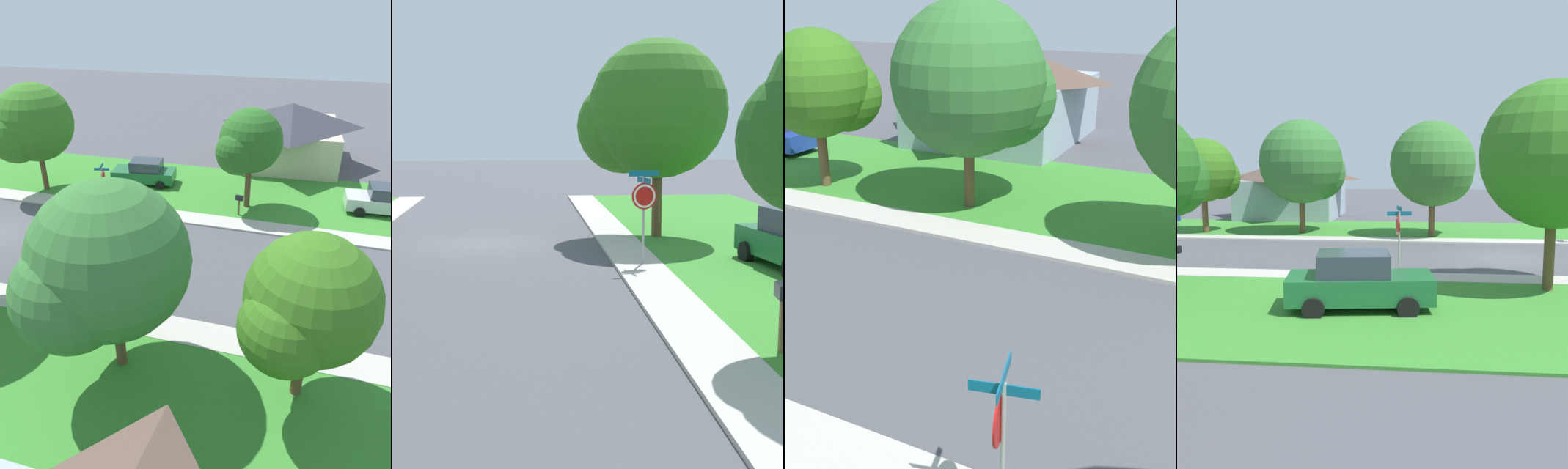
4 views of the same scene
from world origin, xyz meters
TOP-DOWN VIEW (x-y plane):
  - sidewalk_east at (4.70, 12.00)m, footprint 1.40×56.00m
  - lawn_east at (9.40, 12.00)m, footprint 8.00×56.00m
  - sidewalk_west at (-4.70, 12.00)m, footprint 1.40×56.00m
  - lawn_west at (-9.40, 12.00)m, footprint 8.00×56.00m
  - stop_sign_far_corner at (-4.83, 4.54)m, footprint 0.90×0.90m
  - car_green_kerbside_mid at (-9.03, 5.49)m, footprint 2.48×4.51m
  - car_silver_driveway_right at (-8.65, 21.13)m, footprint 2.20×4.38m
  - tree_corner_large at (7.11, 10.84)m, footprint 5.41×5.03m
  - tree_sidewalk_mid at (6.65, 16.88)m, footprint 4.17×3.88m
  - tree_across_right at (-7.02, 12.91)m, footprint 4.03×3.75m
  - tree_sidewalk_far at (-5.91, -0.81)m, footprint 5.25×4.89m
  - house_left_setback at (-16.82, 14.75)m, footprint 9.49×8.37m
  - mailbox at (-5.88, 12.80)m, footprint 0.30×0.51m

SIDE VIEW (x-z plane):
  - lawn_east at x=9.40m, z-range 0.00..0.08m
  - lawn_west at x=-9.40m, z-range 0.00..0.08m
  - sidewalk_east at x=4.70m, z-range 0.00..0.10m
  - sidewalk_west at x=-4.70m, z-range 0.00..0.10m
  - car_green_kerbside_mid at x=-9.03m, z-range -0.01..1.75m
  - car_silver_driveway_right at x=-8.65m, z-range -0.01..1.75m
  - mailbox at x=-5.88m, z-range 0.35..1.66m
  - stop_sign_far_corner at x=-4.83m, z-range 0.50..3.27m
  - house_left_setback at x=-16.82m, z-range 0.08..4.68m
  - tree_sidewalk_mid at x=6.65m, z-range 0.85..6.69m
  - tree_across_right at x=-7.02m, z-range 1.05..7.18m
  - tree_corner_large at x=7.11m, z-range 0.77..7.69m
  - tree_sidewalk_far at x=-5.91m, z-range 0.92..7.99m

